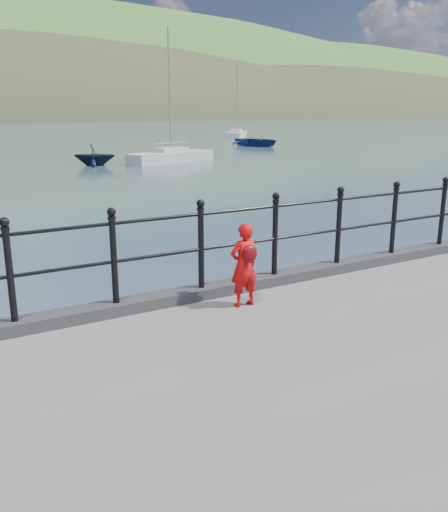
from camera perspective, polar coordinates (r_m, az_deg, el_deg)
ground at (r=8.16m, az=0.98°, el=-9.98°), size 600.00×600.00×0.00m
kerb at (r=7.64m, az=1.60°, el=-3.08°), size 60.00×0.30×0.15m
railing at (r=7.44m, az=1.65°, el=2.41°), size 18.11×0.11×1.20m
far_shore at (r=250.67m, az=-20.68°, el=8.26°), size 830.00×200.00×156.00m
child at (r=6.91m, az=2.12°, el=-0.91°), size 0.41×0.32×1.09m
launch_blue at (r=53.93m, az=3.52°, el=12.02°), size 4.61×5.66×1.03m
launch_navy at (r=35.88m, az=-13.48°, el=10.32°), size 3.35×3.22×1.36m
sailboat_far at (r=71.51m, az=1.30°, el=12.67°), size 5.73×6.33×9.56m
sailboat_near at (r=37.30m, az=-5.60°, el=10.30°), size 6.60×3.48×8.73m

